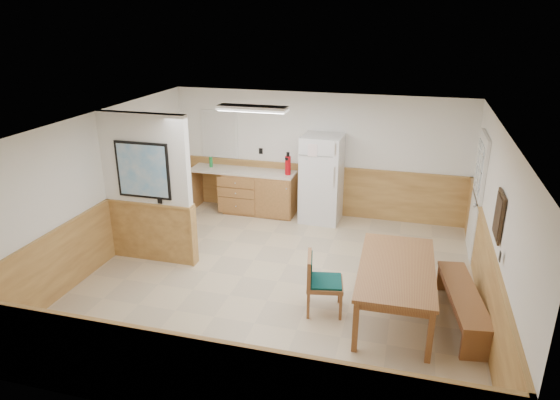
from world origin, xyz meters
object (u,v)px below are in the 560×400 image
(refrigerator, at_px, (322,179))
(dining_chair, at_px, (318,279))
(dining_bench, at_px, (463,299))
(dining_table, at_px, (396,272))
(soap_bottle, at_px, (211,162))
(fire_extinguisher, at_px, (288,165))

(refrigerator, relative_size, dining_chair, 2.05)
(dining_bench, xyz_separation_m, dining_chair, (-1.93, -0.25, 0.15))
(dining_table, bearing_deg, dining_bench, 3.47)
(soap_bottle, bearing_deg, dining_chair, -48.41)
(dining_table, distance_m, soap_bottle, 5.12)
(dining_table, height_order, dining_chair, dining_chair)
(refrigerator, relative_size, dining_table, 0.86)
(refrigerator, xyz_separation_m, dining_bench, (2.52, -3.00, -0.52))
(dining_chair, bearing_deg, fire_extinguisher, 100.47)
(fire_extinguisher, bearing_deg, soap_bottle, 164.45)
(dining_bench, relative_size, soap_bottle, 8.16)
(refrigerator, bearing_deg, fire_extinguisher, -178.80)
(dining_bench, bearing_deg, dining_table, 176.51)
(dining_bench, bearing_deg, refrigerator, 121.59)
(fire_extinguisher, relative_size, soap_bottle, 2.09)
(dining_table, bearing_deg, refrigerator, 116.38)
(refrigerator, xyz_separation_m, dining_chair, (0.59, -3.25, -0.38))
(dining_bench, distance_m, dining_chair, 1.95)
(fire_extinguisher, bearing_deg, refrigerator, -13.67)
(dining_chair, distance_m, fire_extinguisher, 3.56)
(dining_table, bearing_deg, dining_chair, -171.96)
(dining_bench, height_order, soap_bottle, soap_bottle)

